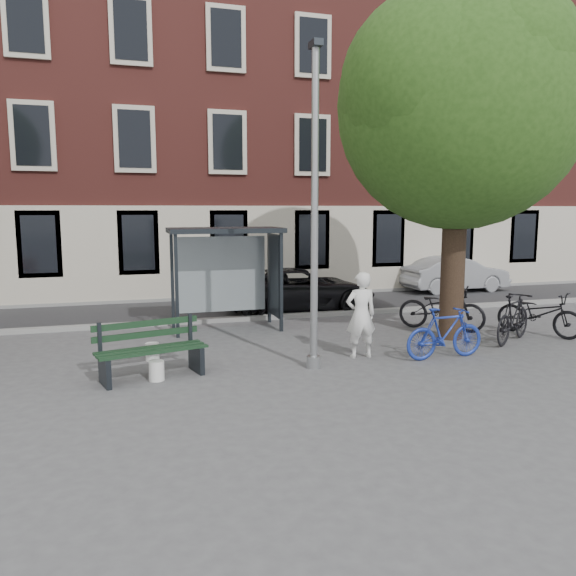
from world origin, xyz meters
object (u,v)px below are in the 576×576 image
(bench, at_px, (151,352))
(car_silver, at_px, (455,274))
(lamppost, at_px, (315,225))
(bike_d, at_px, (513,318))
(car_dark, at_px, (299,289))
(bike_c, at_px, (539,313))
(bike_b, at_px, (445,333))
(bike_a, at_px, (442,308))
(bus_shelter, at_px, (240,255))
(painter, at_px, (361,315))
(notice_sign, at_px, (450,287))

(bench, height_order, car_silver, car_silver)
(lamppost, height_order, bike_d, lamppost)
(lamppost, distance_m, car_dark, 6.69)
(bike_c, bearing_deg, car_silver, 42.80)
(bike_b, height_order, bike_d, bike_d)
(bike_a, relative_size, bike_b, 1.21)
(bus_shelter, distance_m, bike_a, 5.36)
(bike_c, bearing_deg, car_dark, 103.40)
(painter, bearing_deg, bus_shelter, -61.42)
(bus_shelter, relative_size, notice_sign, 1.73)
(car_silver, bearing_deg, bike_d, 154.47)
(bench, bearing_deg, car_silver, 20.40)
(bench, bearing_deg, bike_d, -11.10)
(car_dark, bearing_deg, bike_d, -146.18)
(bus_shelter, xyz_separation_m, bike_b, (3.44, -4.21, -1.38))
(painter, relative_size, bike_d, 0.94)
(notice_sign, bearing_deg, car_silver, 55.10)
(painter, relative_size, bike_b, 1.00)
(car_silver, xyz_separation_m, notice_sign, (-4.10, -6.07, 0.48))
(bus_shelter, bearing_deg, notice_sign, -20.75)
(notice_sign, bearing_deg, bike_c, -29.88)
(lamppost, relative_size, bus_shelter, 2.14)
(lamppost, bearing_deg, car_silver, 44.22)
(bike_a, xyz_separation_m, bike_d, (0.87, -1.66, 0.00))
(bus_shelter, relative_size, bike_b, 1.58)
(painter, distance_m, bike_c, 5.13)
(bus_shelter, relative_size, car_dark, 0.61)
(bike_c, height_order, car_dark, car_dark)
(car_silver, height_order, notice_sign, notice_sign)
(lamppost, distance_m, painter, 2.28)
(car_silver, bearing_deg, painter, 135.20)
(bus_shelter, bearing_deg, car_dark, 42.16)
(lamppost, distance_m, bike_a, 5.38)
(bench, xyz_separation_m, car_silver, (11.58, 8.01, 0.19))
(bike_b, distance_m, car_silver, 10.12)
(bike_d, xyz_separation_m, car_dark, (-3.53, 5.41, 0.07))
(bench, distance_m, car_silver, 14.08)
(painter, bearing_deg, car_dark, -92.26)
(bus_shelter, xyz_separation_m, bike_c, (6.88, -2.93, -1.38))
(bike_d, bearing_deg, car_silver, -56.29)
(lamppost, xyz_separation_m, car_dark, (1.63, 6.13, -2.13))
(bike_c, bearing_deg, bike_d, 172.37)
(lamppost, xyz_separation_m, bike_b, (2.84, -0.11, -2.24))
(bike_c, relative_size, car_dark, 0.44)
(car_dark, height_order, notice_sign, notice_sign)
(bike_c, relative_size, car_silver, 0.52)
(bus_shelter, xyz_separation_m, bench, (-2.47, -3.84, -1.45))
(bike_a, bearing_deg, lamppost, 161.13)
(bike_a, distance_m, car_dark, 4.59)
(bus_shelter, xyz_separation_m, bike_a, (4.90, -1.72, -1.34))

